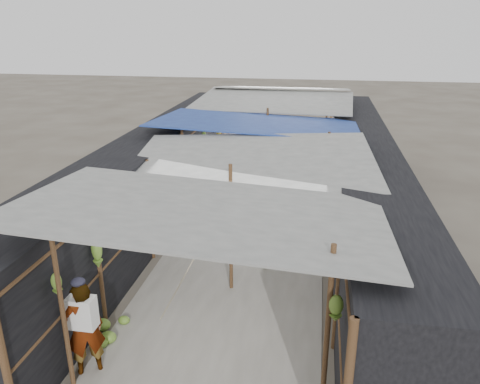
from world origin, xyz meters
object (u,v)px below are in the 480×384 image
Objects in this scene: crate_near at (266,238)px; vendor_elderly at (84,328)px; shopper_blue at (226,185)px; vendor_seated at (321,161)px; black_basin at (321,174)px.

crate_near is 0.33× the size of vendor_elderly.
shopper_blue reaches higher than vendor_seated.
vendor_elderly is at bearing -16.84° from vendor_seated.
crate_near is 5.72m from black_basin.
vendor_elderly is (-2.15, -4.78, 0.62)m from crate_near.
shopper_blue is (-2.57, -3.88, 0.78)m from black_basin.
black_basin is at bearing 65.33° from crate_near.
vendor_seated is at bearing 65.59° from crate_near.
vendor_elderly is at bearing -108.17° from black_basin.
vendor_seated reaches higher than crate_near.
vendor_elderly is at bearing -126.18° from crate_near.
black_basin is at bearing 70.59° from shopper_blue.
vendor_elderly is 1.51× the size of vendor_seated.
black_basin is 0.35× the size of vendor_elderly.
shopper_blue is 4.77m from vendor_seated.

